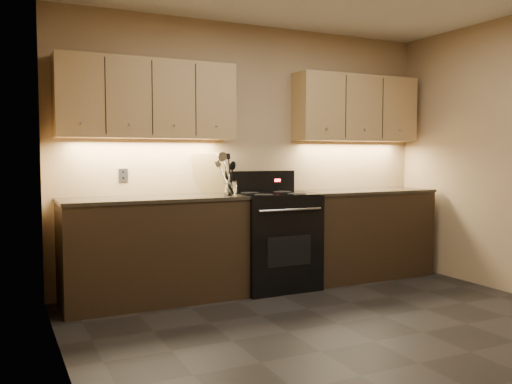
# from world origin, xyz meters

# --- Properties ---
(floor) EXTENTS (4.00, 4.00, 0.00)m
(floor) POSITION_xyz_m (0.00, 0.00, 0.00)
(floor) COLOR black
(floor) RESTS_ON ground
(wall_back) EXTENTS (4.00, 0.04, 2.60)m
(wall_back) POSITION_xyz_m (0.00, 2.00, 1.30)
(wall_back) COLOR tan
(wall_back) RESTS_ON ground
(wall_left) EXTENTS (0.04, 4.00, 2.60)m
(wall_left) POSITION_xyz_m (-2.00, 0.00, 1.30)
(wall_left) COLOR tan
(wall_left) RESTS_ON ground
(counter_left) EXTENTS (1.62, 0.62, 0.93)m
(counter_left) POSITION_xyz_m (-1.10, 1.70, 0.47)
(counter_left) COLOR black
(counter_left) RESTS_ON ground
(counter_right) EXTENTS (1.46, 0.62, 0.93)m
(counter_right) POSITION_xyz_m (1.18, 1.70, 0.47)
(counter_right) COLOR black
(counter_right) RESTS_ON ground
(stove) EXTENTS (0.76, 0.68, 1.14)m
(stove) POSITION_xyz_m (0.08, 1.68, 0.48)
(stove) COLOR black
(stove) RESTS_ON ground
(upper_cab_left) EXTENTS (1.60, 0.30, 0.70)m
(upper_cab_left) POSITION_xyz_m (-1.10, 1.85, 1.80)
(upper_cab_left) COLOR tan
(upper_cab_left) RESTS_ON wall_back
(upper_cab_right) EXTENTS (1.44, 0.30, 0.70)m
(upper_cab_right) POSITION_xyz_m (1.18, 1.85, 1.80)
(upper_cab_right) COLOR tan
(upper_cab_right) RESTS_ON wall_back
(outlet_plate) EXTENTS (0.08, 0.01, 0.12)m
(outlet_plate) POSITION_xyz_m (-1.30, 1.99, 1.12)
(outlet_plate) COLOR #B2B5BA
(outlet_plate) RESTS_ON wall_back
(utensil_crock) EXTENTS (0.12, 0.12, 0.14)m
(utensil_crock) POSITION_xyz_m (-0.42, 1.56, 0.99)
(utensil_crock) COLOR white
(utensil_crock) RESTS_ON counter_left
(cutting_board) EXTENTS (0.32, 0.17, 0.39)m
(cutting_board) POSITION_xyz_m (-0.48, 1.96, 1.13)
(cutting_board) COLOR tan
(cutting_board) RESTS_ON counter_left
(wooden_spoon) EXTENTS (0.15, 0.17, 0.31)m
(wooden_spoon) POSITION_xyz_m (-0.45, 1.56, 1.10)
(wooden_spoon) COLOR tan
(wooden_spoon) RESTS_ON utensil_crock
(black_spoon) EXTENTS (0.07, 0.16, 0.31)m
(black_spoon) POSITION_xyz_m (-0.42, 1.59, 1.10)
(black_spoon) COLOR black
(black_spoon) RESTS_ON utensil_crock
(black_turner) EXTENTS (0.13, 0.13, 0.39)m
(black_turner) POSITION_xyz_m (-0.41, 1.54, 1.14)
(black_turner) COLOR black
(black_turner) RESTS_ON utensil_crock
(steel_spatula) EXTENTS (0.25, 0.11, 0.36)m
(steel_spatula) POSITION_xyz_m (-0.41, 1.57, 1.12)
(steel_spatula) COLOR silver
(steel_spatula) RESTS_ON utensil_crock
(steel_skimmer) EXTENTS (0.23, 0.13, 0.40)m
(steel_skimmer) POSITION_xyz_m (-0.39, 1.55, 1.14)
(steel_skimmer) COLOR silver
(steel_skimmer) RESTS_ON utensil_crock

